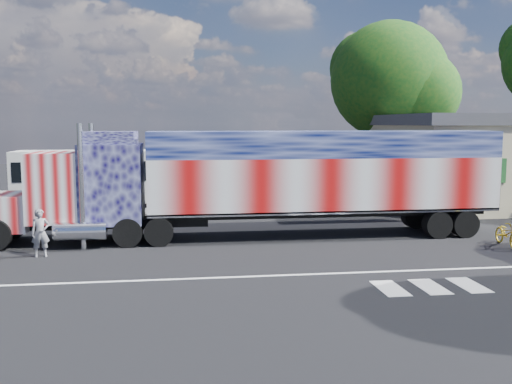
{
  "coord_description": "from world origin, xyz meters",
  "views": [
    {
      "loc": [
        -3.17,
        -19.97,
        4.68
      ],
      "look_at": [
        0.0,
        3.0,
        1.9
      ],
      "focal_mm": 40.0,
      "sensor_mm": 36.0,
      "label": 1
    }
  ],
  "objects": [
    {
      "name": "tree_ne_a",
      "position": [
        10.75,
        16.25,
        7.47
      ],
      "size": [
        8.0,
        7.62,
        11.33
      ],
      "color": "black",
      "rests_on": "ground"
    },
    {
      "name": "semi_truck",
      "position": [
        0.08,
        3.08,
        2.42
      ],
      "size": [
        22.06,
        3.48,
        4.7
      ],
      "color": "black",
      "rests_on": "ground"
    },
    {
      "name": "coach_bus",
      "position": [
        -6.07,
        11.24,
        1.69
      ],
      "size": [
        11.22,
        2.61,
        3.27
      ],
      "color": "white",
      "rests_on": "ground"
    },
    {
      "name": "lane_markings",
      "position": [
        1.71,
        -3.77,
        0.01
      ],
      "size": [
        30.0,
        2.67,
        0.01
      ],
      "color": "silver",
      "rests_on": "ground"
    },
    {
      "name": "woman",
      "position": [
        -8.01,
        0.65,
        0.86
      ],
      "size": [
        0.71,
        0.56,
        1.71
      ],
      "primitive_type": "imported",
      "rotation": [
        0.0,
        0.0,
        0.27
      ],
      "color": "slate",
      "rests_on": "ground"
    },
    {
      "name": "ground",
      "position": [
        0.0,
        0.0,
        0.0
      ],
      "size": [
        100.0,
        100.0,
        0.0
      ],
      "primitive_type": "plane",
      "color": "black"
    },
    {
      "name": "bicycle",
      "position": [
        9.33,
        0.04,
        0.49
      ],
      "size": [
        0.87,
        1.95,
        0.99
      ],
      "primitive_type": "imported",
      "rotation": [
        0.0,
        0.0,
        -0.11
      ],
      "color": "gold",
      "rests_on": "ground"
    }
  ]
}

